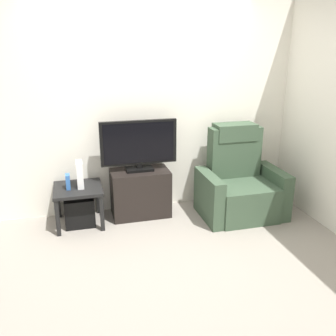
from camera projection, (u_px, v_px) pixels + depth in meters
ground_plane at (170, 248)px, 3.84m from camera, size 6.40×6.40×0.00m
wall_back at (146, 105)px, 4.46m from camera, size 6.40×0.06×2.60m
tv_stand at (140, 193)px, 4.50m from camera, size 0.69×0.41×0.57m
television at (139, 144)px, 4.33m from camera, size 0.90×0.20×0.60m
recliner_armchair at (239, 184)px, 4.53m from camera, size 0.98×0.78×1.08m
side_table at (78, 193)px, 4.24m from camera, size 0.54×0.54×0.45m
subwoofer_box at (80, 210)px, 4.31m from camera, size 0.33×0.33×0.33m
book_upright at (68, 182)px, 4.15m from camera, size 0.05×0.10×0.17m
game_console at (80, 174)px, 4.19m from camera, size 0.07×0.20×0.30m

